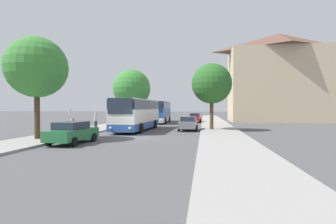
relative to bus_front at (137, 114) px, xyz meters
name	(u,v)px	position (x,y,z in m)	size (l,w,h in m)	color
ground_plane	(139,138)	(1.91, -6.88, -1.81)	(300.00, 300.00, 0.00)	#4C4C4F
sidewalk_left	(60,136)	(-5.09, -6.88, -1.74)	(4.00, 120.00, 0.15)	gray
sidewalk_right	(225,138)	(8.91, -6.88, -1.74)	(4.00, 120.00, 0.15)	gray
building_right_background	(279,78)	(20.70, 21.97, 6.16)	(17.25, 10.34, 15.94)	#C6B28E
bus_front	(137,114)	(0.00, 0.00, 0.00)	(3.11, 11.03, 3.40)	#2D519E
bus_middle	(160,112)	(0.11, 14.42, 0.03)	(2.91, 10.42, 3.46)	silver
parked_car_left_curb	(72,132)	(-1.76, -10.92, -1.02)	(2.21, 4.40, 1.53)	#236B38
parked_car_right_near	(188,123)	(5.56, 0.65, -1.03)	(2.02, 4.02, 1.52)	slate
parked_car_right_far	(195,118)	(5.74, 16.62, -1.01)	(2.14, 4.26, 1.57)	red
bus_stop_sign	(70,118)	(-5.51, -4.24, -0.28)	(0.08, 0.45, 2.22)	gray
pedestrian_waiting_near	(73,125)	(-3.99, -6.67, -0.85)	(0.36, 0.36, 1.63)	#23232D
pedestrian_waiting_far	(96,120)	(-4.69, -0.18, -0.72)	(0.36, 0.36, 1.86)	#23232D
tree_left_near	(132,88)	(-5.74, 18.23, 4.22)	(6.78, 6.78, 9.28)	brown
tree_left_far	(37,68)	(-5.21, -9.74, 3.70)	(4.54, 4.54, 7.66)	#47331E
tree_right_near	(212,84)	(8.09, 0.95, 3.29)	(4.38, 4.38, 7.16)	#513D23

